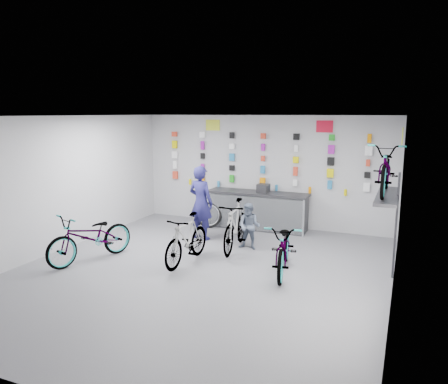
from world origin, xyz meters
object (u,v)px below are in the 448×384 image
at_px(bike_service, 235,225).
at_px(clerk, 201,203).
at_px(counter, 258,211).
at_px(bike_left, 91,237).
at_px(bike_center, 187,239).
at_px(customer, 249,226).
at_px(bike_right, 285,247).

xyz_separation_m(bike_service, clerk, (-1.09, 0.48, 0.34)).
distance_m(counter, bike_left, 4.49).
xyz_separation_m(counter, bike_left, (-2.36, -3.82, 0.03)).
height_order(counter, clerk, clerk).
bearing_deg(bike_center, bike_service, 66.51).
distance_m(counter, bike_center, 3.18).
distance_m(counter, customer, 1.80).
bearing_deg(bike_service, bike_right, -41.53).
distance_m(counter, clerk, 1.79).
bearing_deg(clerk, bike_right, 160.62).
distance_m(counter, bike_right, 3.27).
bearing_deg(bike_right, bike_left, -177.07).
bearing_deg(customer, bike_center, -122.44).
bearing_deg(clerk, bike_center, 117.26).
height_order(bike_right, bike_service, bike_service).
height_order(bike_center, clerk, clerk).
bearing_deg(bike_left, bike_service, 55.34).
relative_size(bike_left, clerk, 1.10).
relative_size(counter, bike_service, 1.44).
bearing_deg(bike_left, counter, 76.15).
relative_size(bike_center, customer, 1.59).
distance_m(bike_center, bike_service, 1.36).
bearing_deg(bike_right, clerk, 139.34).
relative_size(bike_right, bike_service, 1.04).
bearing_deg(clerk, bike_left, 70.56).
distance_m(bike_right, customer, 1.60).
relative_size(bike_left, customer, 1.87).
xyz_separation_m(bike_center, bike_right, (1.99, 0.26, 0.00)).
xyz_separation_m(bike_right, clerk, (-2.50, 1.45, 0.39)).
bearing_deg(customer, clerk, 166.36).
height_order(bike_right, clerk, clerk).
bearing_deg(bike_center, clerk, 108.48).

